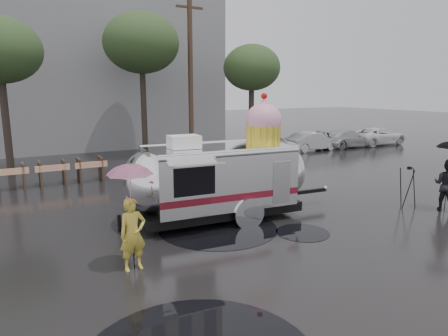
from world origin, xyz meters
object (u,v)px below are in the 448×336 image
person_right (447,185)px  tripod (408,184)px  airstream_trailer (221,175)px  person_left (133,234)px

person_right → tripod: size_ratio=1.21×
airstream_trailer → person_left: airstream_trailer is taller
tripod → person_right: bearing=-25.2°
person_left → person_right: 10.06m
tripod → airstream_trailer: bearing=179.7°
person_left → airstream_trailer: bearing=28.6°
person_left → person_right: (10.04, -0.59, 0.04)m
airstream_trailer → person_right: 7.28m
person_right → tripod: 1.15m
airstream_trailer → person_right: bearing=-18.2°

